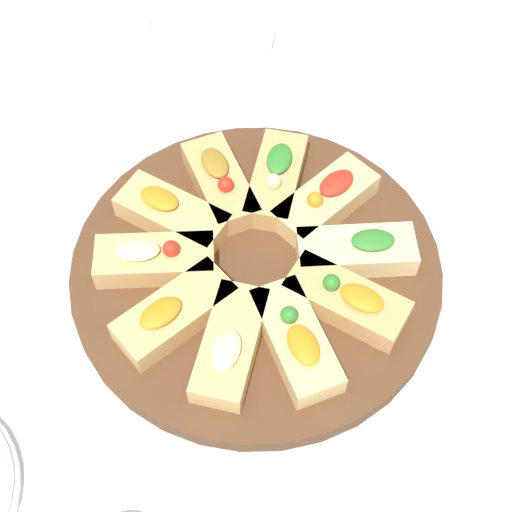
{
  "coord_description": "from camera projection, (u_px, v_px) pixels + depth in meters",
  "views": [
    {
      "loc": [
        -0.41,
        -0.2,
        0.72
      ],
      "look_at": [
        0.0,
        0.0,
        0.04
      ],
      "focal_mm": 50.0,
      "sensor_mm": 36.0,
      "label": 1
    }
  ],
  "objects": [
    {
      "name": "ground_plane",
      "position": [
        256.0,
        274.0,
        0.85
      ],
      "size": [
        3.0,
        3.0,
        0.0
      ],
      "primitive_type": "plane",
      "color": "silver"
    },
    {
      "name": "focaccia_slice_2",
      "position": [
        174.0,
        313.0,
        0.78
      ],
      "size": [
        0.15,
        0.1,
        0.04
      ],
      "color": "tan",
      "rests_on": "serving_board"
    },
    {
      "name": "plate_right",
      "position": [
        207.0,
        33.0,
        1.08
      ],
      "size": [
        0.2,
        0.2,
        0.02
      ],
      "color": "white",
      "rests_on": "ground_plane"
    },
    {
      "name": "focaccia_slice_7",
      "position": [
        326.0,
        200.0,
        0.87
      ],
      "size": [
        0.15,
        0.1,
        0.05
      ],
      "color": "#DBB775",
      "rests_on": "serving_board"
    },
    {
      "name": "focaccia_slice_3",
      "position": [
        230.0,
        345.0,
        0.76
      ],
      "size": [
        0.15,
        0.09,
        0.04
      ],
      "color": "tan",
      "rests_on": "serving_board"
    },
    {
      "name": "focaccia_slice_9",
      "position": [
        220.0,
        182.0,
        0.88
      ],
      "size": [
        0.13,
        0.14,
        0.05
      ],
      "color": "tan",
      "rests_on": "serving_board"
    },
    {
      "name": "focaccia_slice_5",
      "position": [
        347.0,
        300.0,
        0.79
      ],
      "size": [
        0.07,
        0.14,
        0.05
      ],
      "color": "tan",
      "rests_on": "serving_board"
    },
    {
      "name": "focaccia_slice_6",
      "position": [
        357.0,
        250.0,
        0.83
      ],
      "size": [
        0.12,
        0.15,
        0.04
      ],
      "color": "#E5C689",
      "rests_on": "serving_board"
    },
    {
      "name": "focaccia_slice_8",
      "position": [
        276.0,
        179.0,
        0.88
      ],
      "size": [
        0.15,
        0.09,
        0.05
      ],
      "color": "tan",
      "rests_on": "serving_board"
    },
    {
      "name": "focaccia_slice_4",
      "position": [
        296.0,
        340.0,
        0.76
      ],
      "size": [
        0.13,
        0.14,
        0.05
      ],
      "color": "#DBB775",
      "rests_on": "serving_board"
    },
    {
      "name": "serving_board",
      "position": [
        256.0,
        269.0,
        0.85
      ],
      "size": [
        0.44,
        0.44,
        0.02
      ],
      "primitive_type": "cylinder",
      "color": "#51331E",
      "rests_on": "ground_plane"
    },
    {
      "name": "focaccia_slice_1",
      "position": [
        154.0,
        259.0,
        0.82
      ],
      "size": [
        0.11,
        0.15,
        0.05
      ],
      "color": "tan",
      "rests_on": "serving_board"
    },
    {
      "name": "focaccia_slice_0",
      "position": [
        172.0,
        214.0,
        0.85
      ],
      "size": [
        0.06,
        0.14,
        0.04
      ],
      "color": "tan",
      "rests_on": "serving_board"
    }
  ]
}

